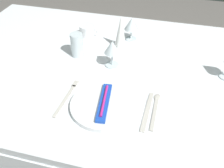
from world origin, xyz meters
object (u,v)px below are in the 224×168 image
toothbrush_package (104,102)px  fork_outer (67,96)px  coffee_cup_left (87,31)px  dinner_knife (147,112)px  spoon_soup (156,107)px  wine_glass_right (112,49)px  wine_glass_centre (132,25)px  dinner_plate (104,105)px  napkin_folded (121,32)px  drink_tumbler (77,46)px

toothbrush_package → fork_outer: toothbrush_package is taller
coffee_cup_left → toothbrush_package: bearing=-64.5°
toothbrush_package → dinner_knife: 0.17m
spoon_soup → wine_glass_right: size_ratio=1.53×
fork_outer → spoon_soup: size_ratio=1.12×
wine_glass_right → fork_outer: bearing=-115.1°
fork_outer → wine_glass_centre: 0.56m
toothbrush_package → dinner_knife: toothbrush_package is taller
spoon_soup → toothbrush_package: bearing=-166.0°
dinner_knife → coffee_cup_left: size_ratio=2.04×
dinner_knife → wine_glass_centre: (-0.17, 0.54, 0.09)m
dinner_plate → napkin_folded: napkin_folded is taller
dinner_plate → spoon_soup: (0.20, 0.05, -0.01)m
wine_glass_centre → wine_glass_right: wine_glass_right is taller
spoon_soup → wine_glass_right: 0.34m
dinner_knife → wine_glass_right: size_ratio=1.63×
napkin_folded → dinner_knife: bearing=-64.8°
wine_glass_centre → napkin_folded: (-0.04, -0.09, -0.00)m
dinner_plate → wine_glass_centre: bearing=90.3°
drink_tumbler → napkin_folded: 0.23m
dinner_knife → coffee_cup_left: coffee_cup_left is taller
dinner_plate → drink_tumbler: bearing=125.7°
napkin_folded → dinner_plate: bearing=-84.8°
coffee_cup_left → napkin_folded: 0.21m
wine_glass_right → wine_glass_centre: bearing=82.0°
spoon_soup → napkin_folded: size_ratio=1.16×
wine_glass_centre → napkin_folded: 0.10m
spoon_soup → drink_tumbler: (-0.43, 0.27, 0.05)m
dinner_plate → wine_glass_centre: wine_glass_centre is taller
dinner_plate → napkin_folded: (-0.04, 0.45, 0.08)m
dinner_plate → dinner_knife: 0.17m
dinner_plate → wine_glass_right: 0.29m
toothbrush_package → wine_glass_right: size_ratio=1.60×
fork_outer → spoon_soup: 0.36m
toothbrush_package → wine_glass_centre: bearing=90.3°
coffee_cup_left → drink_tumbler: bearing=-86.0°
dinner_knife → coffee_cup_left: bearing=129.5°
wine_glass_right → drink_tumbler: wine_glass_right is taller
dinner_plate → dinner_knife: dinner_plate is taller
spoon_soup → wine_glass_centre: wine_glass_centre is taller
fork_outer → wine_glass_right: size_ratio=1.71×
fork_outer → coffee_cup_left: size_ratio=2.15×
dinner_knife → toothbrush_package: bearing=-176.3°
wine_glass_right → dinner_knife: bearing=-52.1°
wine_glass_right → drink_tumbler: 0.20m
wine_glass_centre → napkin_folded: size_ratio=0.72×
dinner_knife → wine_glass_right: wine_glass_right is taller
wine_glass_centre → napkin_folded: napkin_folded is taller
coffee_cup_left → wine_glass_right: size_ratio=0.80×
coffee_cup_left → wine_glass_right: wine_glass_right is taller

